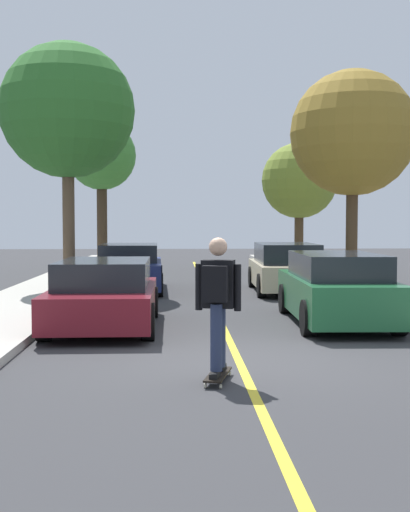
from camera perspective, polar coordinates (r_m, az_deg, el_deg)
The scene contains 12 objects.
ground at distance 9.68m, azimuth 2.90°, elevation -8.98°, with size 80.00×80.00×0.00m, color #353538.
center_line at distance 13.60m, azimuth 1.30°, elevation -5.49°, with size 0.12×39.20×0.01m, color gold.
parked_car_left_nearest at distance 12.61m, azimuth -8.69°, elevation -3.28°, with size 1.98×4.13×1.28m.
parked_car_left_near at distance 19.30m, azimuth -6.55°, elevation -1.05°, with size 2.03×4.64×1.36m.
parked_car_right_nearest at distance 13.26m, azimuth 11.25°, elevation -2.77°, with size 1.91×4.37×1.39m.
parked_car_right_near at distance 18.99m, azimuth 7.03°, elevation -1.02°, with size 2.01×4.28×1.39m.
street_tree_left_nearest at distance 19.32m, azimuth -11.80°, elevation 12.13°, with size 3.78×3.78×6.88m.
street_tree_left_near at distance 27.60m, azimuth -8.93°, elevation 8.42°, with size 2.82×2.82×6.00m.
street_tree_right_nearest at distance 18.73m, azimuth 12.65°, elevation 10.27°, with size 3.43×3.43×6.00m.
street_tree_right_near at distance 26.21m, azimuth 8.15°, elevation 6.42°, with size 2.96×2.96×4.97m.
skateboard at distance 8.39m, azimuth 1.13°, elevation -10.22°, with size 0.41×0.87×0.10m.
skateboarder at distance 8.19m, azimuth 1.10°, elevation -3.56°, with size 0.58×0.70×1.70m.
Camera 1 is at (-0.90, -9.43, 2.00)m, focal length 46.28 mm.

